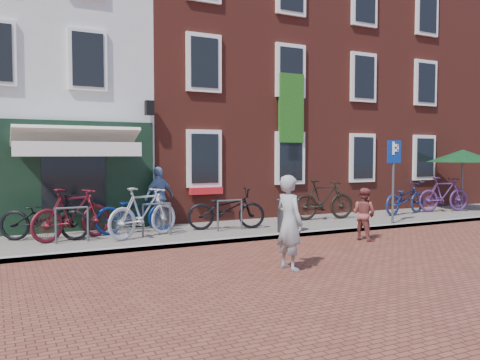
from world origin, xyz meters
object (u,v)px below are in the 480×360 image
parasol (463,153)px  bicycle_1 (72,214)px  woman (289,223)px  bicycle_4 (226,209)px  parking_sign (394,167)px  bicycle_3 (144,212)px  bicycle_5 (324,200)px  bicycle_7 (444,194)px  bicycle_0 (45,217)px  cafe_person (159,197)px  boy (364,214)px  bicycle_2 (135,211)px  litter_bin (288,212)px  bicycle_6 (405,198)px

parasol → bicycle_1: 13.51m
woman → bicycle_4: 4.43m
parking_sign → bicycle_4: 5.09m
parasol → woman: size_ratio=1.41×
bicycle_3 → bicycle_4: bicycle_3 is taller
bicycle_5 → bicycle_7: size_ratio=1.00×
bicycle_0 → bicycle_5: bearing=-63.8°
cafe_person → bicycle_7: cafe_person is taller
boy → bicycle_4: (-2.58, 2.53, 0.01)m
boy → bicycle_0: size_ratio=0.61×
bicycle_2 → bicycle_7: 10.94m
bicycle_1 → litter_bin: bearing=-125.0°
parking_sign → parasol: 4.89m
bicycle_4 → bicycle_6: (6.80, 0.29, 0.00)m
bicycle_4 → bicycle_1: bearing=102.9°
litter_bin → bicycle_3: bicycle_3 is taller
boy → parking_sign: bearing=-74.5°
parasol → bicycle_7: parasol is taller
parking_sign → bicycle_6: (1.99, 1.50, -1.11)m
bicycle_6 → bicycle_4: bearing=81.3°
bicycle_2 → bicycle_6: 9.16m
bicycle_6 → woman: bearing=110.4°
bicycle_7 → bicycle_5: bearing=98.8°
woman → bicycle_0: bearing=32.1°
litter_bin → bicycle_6: 5.75m
bicycle_3 → bicycle_7: size_ratio=1.00×
bicycle_4 → boy: bearing=-119.7°
bicycle_0 → bicycle_7: bearing=-64.8°
bicycle_0 → boy: bearing=-86.2°
boy → bicycle_1: (-6.53, 2.66, 0.07)m
cafe_person → bicycle_0: bearing=-10.3°
parking_sign → cafe_person: 6.81m
parasol → bicycle_5: bearing=178.1°
bicycle_1 → bicycle_2: bearing=-98.5°
bicycle_0 → bicycle_6: same height
woman → cafe_person: (-0.75, 5.50, 0.07)m
bicycle_7 → litter_bin: bearing=111.4°
parking_sign → bicycle_5: 2.31m
bicycle_3 → bicycle_6: bearing=-108.9°
litter_bin → bicycle_7: bearing=10.4°
cafe_person → litter_bin: bearing=114.9°
parking_sign → bicycle_2: size_ratio=1.15×
boy → bicycle_0: (-7.12, 2.88, 0.01)m
bicycle_1 → bicycle_6: bicycle_1 is taller
litter_bin → bicycle_7: (7.35, 1.35, 0.10)m
litter_bin → bicycle_3: (-3.59, 0.86, 0.10)m
parasol → bicycle_6: bearing=178.0°
litter_bin → bicycle_5: bearing=34.0°
cafe_person → bicycle_2: 1.11m
bicycle_1 → bicycle_0: bearing=48.4°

